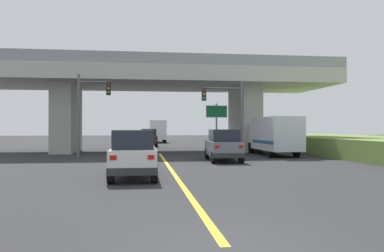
% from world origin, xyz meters
% --- Properties ---
extents(ground, '(160.00, 160.00, 0.00)m').
position_xyz_m(ground, '(0.00, 28.29, 0.00)').
color(ground, '#2B2B2D').
extents(overpass_bridge, '(30.70, 9.81, 8.01)m').
position_xyz_m(overpass_bridge, '(0.00, 28.29, 5.67)').
color(overpass_bridge, '#B7B5AD').
rests_on(overpass_bridge, ground).
extents(lane_divider_stripe, '(0.20, 25.46, 0.01)m').
position_xyz_m(lane_divider_stripe, '(0.00, 12.73, 0.00)').
color(lane_divider_stripe, yellow).
rests_on(lane_divider_stripe, ground).
extents(suv_lead, '(1.89, 4.54, 2.02)m').
position_xyz_m(suv_lead, '(-1.81, 9.79, 1.01)').
color(suv_lead, silver).
rests_on(suv_lead, ground).
extents(suv_crossing, '(2.18, 4.75, 2.02)m').
position_xyz_m(suv_crossing, '(3.70, 17.59, 1.01)').
color(suv_crossing, slate).
rests_on(suv_crossing, ground).
extents(box_truck, '(2.33, 7.20, 2.93)m').
position_xyz_m(box_truck, '(8.65, 22.23, 1.56)').
color(box_truck, silver).
rests_on(box_truck, ground).
extents(sedan_oncoming, '(1.96, 4.83, 2.02)m').
position_xyz_m(sedan_oncoming, '(-0.69, 38.29, 1.02)').
color(sedan_oncoming, '#2D4C33').
rests_on(sedan_oncoming, ground).
extents(traffic_signal_nearside, '(3.12, 0.36, 5.68)m').
position_xyz_m(traffic_signal_nearside, '(5.00, 21.95, 3.66)').
color(traffic_signal_nearside, '#56595E').
rests_on(traffic_signal_nearside, ground).
extents(traffic_signal_farside, '(2.38, 0.36, 6.06)m').
position_xyz_m(traffic_signal_farside, '(-5.31, 22.31, 3.84)').
color(traffic_signal_farside, '#56595E').
rests_on(traffic_signal_farside, ground).
extents(highway_sign, '(1.85, 0.17, 4.22)m').
position_xyz_m(highway_sign, '(4.92, 26.15, 3.14)').
color(highway_sign, slate).
rests_on(highway_sign, ground).
extents(semi_truck_distant, '(2.33, 6.61, 3.23)m').
position_xyz_m(semi_truck_distant, '(0.84, 50.69, 1.68)').
color(semi_truck_distant, navy).
rests_on(semi_truck_distant, ground).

